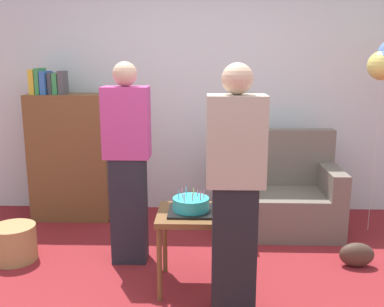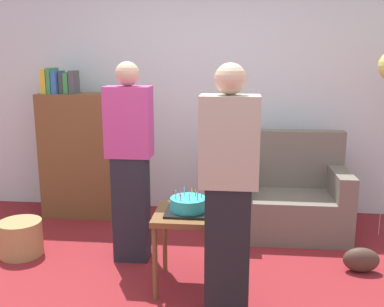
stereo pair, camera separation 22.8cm
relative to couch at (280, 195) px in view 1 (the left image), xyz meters
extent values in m
plane|color=maroon|center=(-0.79, -1.41, -0.34)|extent=(8.00, 8.00, 0.00)
cube|color=silver|center=(-0.79, 0.64, 1.01)|extent=(6.00, 0.10, 2.70)
cube|color=#6B6056|center=(0.00, -0.06, -0.14)|extent=(1.10, 0.70, 0.40)
cube|color=#6B6056|center=(0.00, 0.21, 0.34)|extent=(1.10, 0.16, 0.56)
cube|color=#6B6056|center=(-0.47, -0.06, 0.18)|extent=(0.16, 0.70, 0.24)
cube|color=#6B6056|center=(0.47, -0.06, 0.18)|extent=(0.16, 0.70, 0.24)
cube|color=brown|center=(-2.12, 0.26, 0.31)|extent=(0.80, 0.36, 1.30)
cube|color=gold|center=(-2.43, 0.26, 1.08)|extent=(0.05, 0.25, 0.24)
cube|color=#38934C|center=(-2.38, 0.26, 1.09)|extent=(0.04, 0.24, 0.26)
cube|color=#3366B7|center=(-2.32, 0.26, 1.07)|extent=(0.05, 0.26, 0.23)
cube|color=#4C4C51|center=(-2.27, 0.26, 1.06)|extent=(0.04, 0.16, 0.21)
cube|color=#38934C|center=(-2.21, 0.26, 1.06)|extent=(0.05, 0.20, 0.21)
cube|color=#4C4C51|center=(-2.15, 0.26, 1.07)|extent=(0.06, 0.18, 0.23)
cube|color=brown|center=(-0.83, -1.14, 0.22)|extent=(0.48, 0.48, 0.04)
cylinder|color=brown|center=(-1.04, -1.35, -0.07)|extent=(0.04, 0.04, 0.54)
cylinder|color=brown|center=(-0.62, -1.35, -0.07)|extent=(0.04, 0.04, 0.54)
cylinder|color=brown|center=(-1.04, -0.93, -0.07)|extent=(0.04, 0.04, 0.54)
cylinder|color=brown|center=(-0.62, -0.93, -0.07)|extent=(0.04, 0.04, 0.54)
cube|color=black|center=(-0.83, -1.14, 0.24)|extent=(0.32, 0.32, 0.02)
cylinder|color=#2DB2B7|center=(-0.83, -1.14, 0.30)|extent=(0.26, 0.26, 0.09)
cylinder|color=#EA668C|center=(-0.74, -1.14, 0.37)|extent=(0.01, 0.01, 0.06)
cylinder|color=#EA668C|center=(-0.78, -1.10, 0.36)|extent=(0.01, 0.01, 0.05)
cylinder|color=#F2CC4C|center=(-0.81, -1.07, 0.36)|extent=(0.01, 0.01, 0.05)
cylinder|color=#66B2E5|center=(-0.87, -1.09, 0.37)|extent=(0.01, 0.01, 0.06)
cylinder|color=#EA668C|center=(-0.89, -1.13, 0.37)|extent=(0.01, 0.01, 0.06)
cylinder|color=#66B2E5|center=(-0.92, -1.18, 0.37)|extent=(0.01, 0.01, 0.06)
cylinder|color=#EA668C|center=(-0.87, -1.23, 0.37)|extent=(0.01, 0.01, 0.06)
cylinder|color=#EA668C|center=(-0.82, -1.20, 0.37)|extent=(0.01, 0.01, 0.05)
cylinder|color=#EA668C|center=(-0.76, -1.19, 0.37)|extent=(0.01, 0.01, 0.06)
cube|color=#23232D|center=(-1.35, -0.73, 0.10)|extent=(0.28, 0.20, 0.88)
cube|color=#C6428E|center=(-1.35, -0.73, 0.82)|extent=(0.36, 0.22, 0.56)
sphere|color=#D1A889|center=(-1.35, -0.73, 1.19)|extent=(0.19, 0.19, 0.19)
cube|color=black|center=(-0.54, -1.49, 0.10)|extent=(0.28, 0.20, 0.88)
cube|color=#B2A893|center=(-0.54, -1.49, 0.82)|extent=(0.36, 0.22, 0.56)
sphere|color=#D1A889|center=(-0.54, -1.49, 1.19)|extent=(0.19, 0.19, 0.19)
cylinder|color=#A88451|center=(-2.31, -0.77, -0.19)|extent=(0.36, 0.36, 0.30)
ellipsoid|color=#473328|center=(0.50, -0.80, -0.24)|extent=(0.28, 0.14, 0.20)
cylinder|color=silver|center=(0.88, -0.01, 0.43)|extent=(0.00, 0.00, 1.55)
sphere|color=#E5D666|center=(0.84, -0.09, 1.25)|extent=(0.26, 0.26, 0.26)
camera|label=1|loc=(-0.73, -4.12, 1.32)|focal=41.10mm
camera|label=2|loc=(-0.50, -4.11, 1.32)|focal=41.10mm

